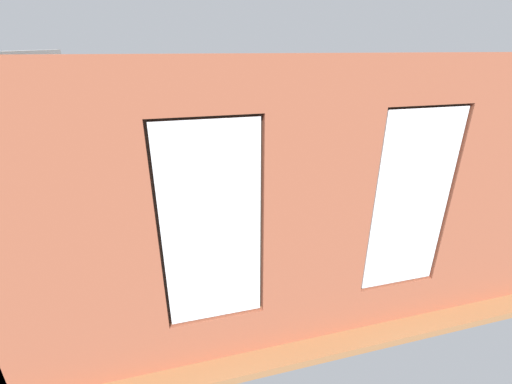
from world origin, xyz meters
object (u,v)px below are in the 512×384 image
Objects in this scene: cup_ceramic at (240,212)px; potted_plant_corner_far_left at (467,236)px; couch_by_window at (288,281)px; potted_plant_foreground_right at (111,180)px; remote_gray at (224,211)px; coffee_table at (234,215)px; media_console at (78,265)px; potted_plant_between_couches at (379,246)px; potted_plant_mid_room_small at (287,195)px; remote_silver at (234,212)px; couch_left at (396,216)px; tv_flatscreen at (69,229)px; candle_jar at (250,205)px; potted_plant_near_tv at (103,277)px.

potted_plant_corner_far_left is at bearing 145.30° from cup_ceramic.
potted_plant_foreground_right is at bearing -54.39° from couch_by_window.
remote_gray is 2.65m from potted_plant_foreground_right.
potted_plant_corner_far_left is (-3.35, 2.36, 0.26)m from remote_gray.
media_console reaches higher than coffee_table.
remote_gray is 2.95m from potted_plant_between_couches.
remote_gray is at bearing -77.50° from couch_by_window.
potted_plant_mid_room_small is (0.44, -2.76, -0.30)m from potted_plant_between_couches.
remote_gray is 4.11m from potted_plant_corner_far_left.
remote_silver is at bearing -51.39° from cup_ceramic.
remote_silver is 2.76m from potted_plant_between_couches.
coffee_table is (3.03, -0.82, 0.03)m from couch_left.
cup_ceramic is at bearing -165.36° from tv_flatscreen.
cup_ceramic is 0.10× the size of potted_plant_between_couches.
potted_plant_corner_far_left reaches higher than candle_jar.
remote_silver is 2.73m from potted_plant_near_tv.
couch_left is 3.14m from remote_silver.
media_console is 0.90× the size of potted_plant_corner_far_left.
couch_left is at bearing -84.06° from potted_plant_corner_far_left.
potted_plant_foreground_right reaches higher than cup_ceramic.
potted_plant_foreground_right is (2.18, -1.48, 0.31)m from remote_gray.
remote_silver is 0.16× the size of potted_plant_corner_far_left.
potted_plant_between_couches is at bearing -6.04° from potted_plant_corner_far_left.
remote_silver is 0.33× the size of potted_plant_mid_room_small.
couch_left is at bearing -179.81° from tv_flatscreen.
potted_plant_near_tv is (2.08, 1.76, 0.23)m from coffee_table.
cup_ceramic is 2.73m from potted_plant_near_tv.
couch_by_window is 2.10× the size of media_console.
tv_flatscreen reaches higher than potted_plant_corner_far_left.
media_console is 0.63m from tv_flatscreen.
couch_left is (-2.70, -1.34, 0.00)m from couch_by_window.
potted_plant_mid_room_small reaches higher than candle_jar.
remote_gray is 2.65m from media_console.
coffee_table is at bearing 21.73° from candle_jar.
candle_jar is at bearing -161.83° from tv_flatscreen.
potted_plant_near_tv is 1.34× the size of potted_plant_between_couches.
couch_by_window is at bearing 125.61° from potted_plant_foreground_right.
remote_silver is at bearing -35.37° from potted_plant_corner_far_left.
couch_left is 5.90m from potted_plant_foreground_right.
cup_ceramic is at bearing -34.70° from potted_plant_corner_far_left.
potted_plant_between_couches reaches higher than remote_gray.
media_console is 2.49m from potted_plant_foreground_right.
candle_jar is 3.16m from media_console.
candle_jar is (-0.27, -0.27, -0.00)m from cup_ceramic.
couch_by_window is at bearing -13.70° from remote_gray.
couch_by_window reaches higher than potted_plant_mid_room_small.
remote_gray is 0.13× the size of potted_plant_near_tv.
remote_silver is at bearing 21.73° from candle_jar.
potted_plant_near_tv reaches higher than remote_gray.
media_console is (2.46, 0.94, -0.17)m from remote_gray.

